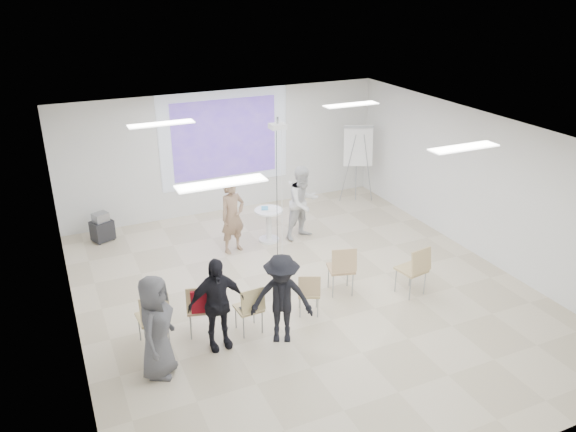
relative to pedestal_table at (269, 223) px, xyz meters
name	(u,v)px	position (x,y,z in m)	size (l,w,h in m)	color
floor	(306,295)	(-0.24, -2.36, -0.48)	(8.00, 9.00, 0.10)	beige
ceiling	(308,134)	(-0.24, -2.36, 2.62)	(8.00, 9.00, 0.10)	white
wall_back	(225,152)	(-0.24, 2.19, 1.07)	(8.00, 0.10, 3.00)	silver
wall_left	(63,264)	(-4.29, -2.36, 1.07)	(0.10, 9.00, 3.00)	silver
wall_right	(485,186)	(3.81, -2.36, 1.07)	(0.10, 9.00, 3.00)	silver
projection_halo	(225,138)	(-0.24, 2.13, 1.42)	(3.20, 0.01, 2.30)	silver
projection_image	(225,138)	(-0.24, 2.11, 1.42)	(2.60, 0.01, 1.90)	#5835B6
pedestal_table	(269,223)	(0.00, 0.00, 0.00)	(0.81, 0.81, 0.77)	white
player_left	(232,212)	(-0.88, -0.14, 0.48)	(0.66, 0.45, 1.81)	#94735A
player_right	(303,199)	(0.77, -0.14, 0.50)	(0.89, 0.71, 1.85)	silver
controller_left	(236,194)	(-0.70, 0.11, 0.77)	(0.04, 0.12, 0.04)	white
controller_right	(291,183)	(0.59, 0.11, 0.82)	(0.04, 0.13, 0.04)	white
chair_far_left	(153,315)	(-3.14, -2.84, 0.15)	(0.49, 0.52, 0.98)	tan
chair_left_mid	(201,305)	(-2.38, -2.85, 0.13)	(0.55, 0.57, 0.95)	tan
chair_left_inner	(250,306)	(-1.63, -3.13, 0.09)	(0.43, 0.46, 0.88)	tan
chair_center	(309,291)	(-0.52, -3.04, 0.05)	(0.51, 0.52, 0.81)	tan
chair_right_inner	(342,266)	(0.34, -2.67, 0.15)	(0.57, 0.60, 0.98)	tan
chair_right_far	(415,267)	(1.53, -3.25, 0.16)	(0.53, 0.56, 0.99)	tan
red_jacket	(204,301)	(-2.36, -2.99, 0.29)	(0.41, 0.09, 0.39)	maroon
laptop	(248,306)	(-1.63, -3.04, 0.04)	(0.32, 0.23, 0.03)	black
audience_left	(216,298)	(-2.23, -3.24, 0.46)	(1.04, 0.62, 1.79)	black
audience_mid	(282,293)	(-1.24, -3.51, 0.44)	(1.12, 0.61, 1.73)	black
audience_outer	(155,321)	(-3.22, -3.52, 0.47)	(0.88, 0.58, 1.81)	#56555A
flipchart_easel	(358,147)	(3.00, 1.28, 1.05)	(0.80, 0.64, 2.00)	gray
av_cart	(102,228)	(-3.37, 1.55, -0.12)	(0.54, 0.50, 0.66)	black
ceiling_projector	(278,133)	(-0.14, -0.86, 2.26)	(0.30, 0.25, 3.00)	white
fluor_panel_nw	(161,124)	(-2.24, -0.36, 2.54)	(1.20, 0.30, 0.02)	white
fluor_panel_ne	(351,105)	(1.76, -0.36, 2.54)	(1.20, 0.30, 0.02)	white
fluor_panel_sw	(221,183)	(-2.24, -3.86, 2.54)	(1.20, 0.30, 0.02)	white
fluor_panel_se	(464,147)	(1.76, -3.86, 2.54)	(1.20, 0.30, 0.02)	white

